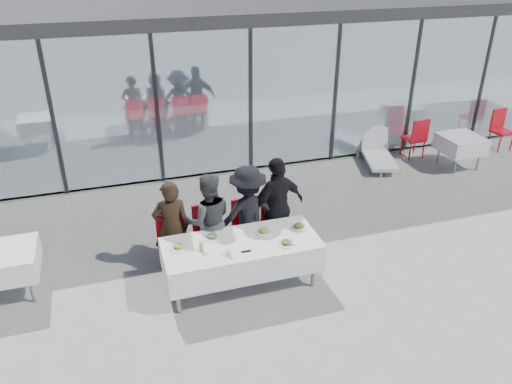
# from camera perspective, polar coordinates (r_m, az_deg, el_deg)

# --- Properties ---
(ground) EXTENTS (90.00, 90.00, 0.00)m
(ground) POSITION_cam_1_polar(r_m,az_deg,el_deg) (7.59, 0.80, -10.69)
(ground) COLOR #999791
(ground) RESTS_ON ground
(pavilion) EXTENTS (14.80, 8.80, 3.44)m
(pavilion) POSITION_cam_1_polar(r_m,az_deg,el_deg) (14.62, -1.76, 17.17)
(pavilion) COLOR gray
(pavilion) RESTS_ON ground
(dining_table) EXTENTS (2.26, 0.96, 0.75)m
(dining_table) POSITION_cam_1_polar(r_m,az_deg,el_deg) (7.32, -1.68, -7.14)
(dining_table) COLOR white
(dining_table) RESTS_ON ground
(diner_a) EXTENTS (0.59, 0.59, 1.54)m
(diner_a) POSITION_cam_1_polar(r_m,az_deg,el_deg) (7.61, -9.61, -4.02)
(diner_a) COLOR black
(diner_a) RESTS_ON ground
(diner_chair_a) EXTENTS (0.44, 0.44, 0.97)m
(diner_chair_a) POSITION_cam_1_polar(r_m,az_deg,el_deg) (7.79, -9.56, -5.20)
(diner_chair_a) COLOR red
(diner_chair_a) RESTS_ON ground
(diner_b) EXTENTS (0.84, 0.84, 1.57)m
(diner_b) POSITION_cam_1_polar(r_m,az_deg,el_deg) (7.68, -5.45, -3.30)
(diner_b) COLOR #474747
(diner_b) RESTS_ON ground
(diner_chair_b) EXTENTS (0.44, 0.44, 0.97)m
(diner_chair_b) POSITION_cam_1_polar(r_m,az_deg,el_deg) (7.87, -5.50, -4.59)
(diner_chair_b) COLOR red
(diner_chair_b) RESTS_ON ground
(diner_c) EXTENTS (1.13, 1.13, 1.60)m
(diner_c) POSITION_cam_1_polar(r_m,az_deg,el_deg) (7.80, -0.93, -2.51)
(diner_c) COLOR black
(diner_c) RESTS_ON ground
(diner_chair_c) EXTENTS (0.44, 0.44, 0.97)m
(diner_chair_c) POSITION_cam_1_polar(r_m,az_deg,el_deg) (7.99, -1.07, -3.90)
(diner_chair_c) COLOR red
(diner_chair_c) RESTS_ON ground
(diner_d) EXTENTS (1.24, 1.24, 1.68)m
(diner_d) POSITION_cam_1_polar(r_m,az_deg,el_deg) (7.91, 2.47, -1.74)
(diner_d) COLOR black
(diner_d) RESTS_ON ground
(diner_chair_d) EXTENTS (0.44, 0.44, 0.97)m
(diner_chair_d) POSITION_cam_1_polar(r_m,az_deg,el_deg) (8.12, 2.25, -3.37)
(diner_chair_d) COLOR red
(diner_chair_d) RESTS_ON ground
(plate_a) EXTENTS (0.26, 0.26, 0.07)m
(plate_a) POSITION_cam_1_polar(r_m,az_deg,el_deg) (7.14, -8.83, -6.18)
(plate_a) COLOR white
(plate_a) RESTS_ON dining_table
(plate_b) EXTENTS (0.26, 0.26, 0.07)m
(plate_b) POSITION_cam_1_polar(r_m,az_deg,el_deg) (7.30, -5.01, -5.10)
(plate_b) COLOR white
(plate_b) RESTS_ON dining_table
(plate_c) EXTENTS (0.26, 0.26, 0.07)m
(plate_c) POSITION_cam_1_polar(r_m,az_deg,el_deg) (7.40, 0.96, -4.50)
(plate_c) COLOR white
(plate_c) RESTS_ON dining_table
(plate_d) EXTENTS (0.26, 0.26, 0.07)m
(plate_d) POSITION_cam_1_polar(r_m,az_deg,el_deg) (7.55, 4.95, -3.92)
(plate_d) COLOR white
(plate_d) RESTS_ON dining_table
(plate_extra) EXTENTS (0.26, 0.26, 0.07)m
(plate_extra) POSITION_cam_1_polar(r_m,az_deg,el_deg) (7.15, 3.50, -5.80)
(plate_extra) COLOR white
(plate_extra) RESTS_ON dining_table
(juice_bottle) EXTENTS (0.06, 0.06, 0.14)m
(juice_bottle) POSITION_cam_1_polar(r_m,az_deg,el_deg) (7.01, -6.24, -6.25)
(juice_bottle) COLOR #88A946
(juice_bottle) RESTS_ON dining_table
(drinking_glasses) EXTENTS (0.99, 0.09, 0.10)m
(drinking_glasses) POSITION_cam_1_polar(r_m,az_deg,el_deg) (7.00, 0.47, -6.31)
(drinking_glasses) COLOR silver
(drinking_glasses) RESTS_ON dining_table
(folded_eyeglasses) EXTENTS (0.14, 0.03, 0.01)m
(folded_eyeglasses) POSITION_cam_1_polar(r_m,az_deg,el_deg) (6.99, -1.14, -6.80)
(folded_eyeglasses) COLOR black
(folded_eyeglasses) RESTS_ON dining_table
(spare_table_left) EXTENTS (0.86, 0.86, 0.74)m
(spare_table_left) POSITION_cam_1_polar(r_m,az_deg,el_deg) (7.96, -26.66, -7.17)
(spare_table_left) COLOR white
(spare_table_left) RESTS_ON ground
(spare_table_right) EXTENTS (0.86, 0.86, 0.74)m
(spare_table_right) POSITION_cam_1_polar(r_m,az_deg,el_deg) (12.05, 22.34, 5.10)
(spare_table_right) COLOR white
(spare_table_right) RESTS_ON ground
(spare_chair_a) EXTENTS (0.48, 0.48, 0.97)m
(spare_chair_a) POSITION_cam_1_polar(r_m,az_deg,el_deg) (13.61, 26.13, 6.66)
(spare_chair_a) COLOR red
(spare_chair_a) RESTS_ON ground
(spare_chair_b) EXTENTS (0.45, 0.45, 0.97)m
(spare_chair_b) POSITION_cam_1_polar(r_m,az_deg,el_deg) (12.22, 17.87, 6.05)
(spare_chair_b) COLOR red
(spare_chair_b) RESTS_ON ground
(lounger) EXTENTS (0.95, 1.45, 0.72)m
(lounger) POSITION_cam_1_polar(r_m,az_deg,el_deg) (11.78, 13.74, 4.37)
(lounger) COLOR white
(lounger) RESTS_ON ground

